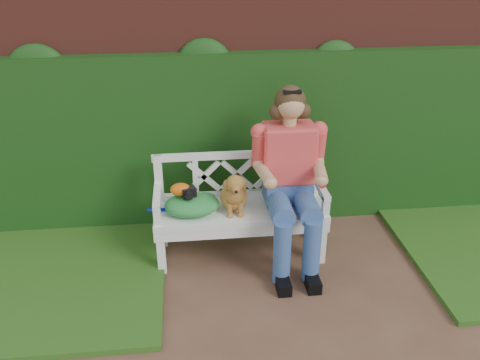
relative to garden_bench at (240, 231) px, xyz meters
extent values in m
plane|color=#523425|center=(0.42, -1.05, -0.24)|extent=(60.00, 60.00, 0.00)
cube|color=brown|center=(0.42, 0.85, 0.86)|extent=(10.00, 0.30, 2.20)
cube|color=#13410E|center=(0.42, 0.63, 0.61)|extent=(10.00, 0.18, 1.70)
cube|color=#16370D|center=(-1.98, -0.15, -0.21)|extent=(2.60, 2.00, 0.05)
cube|color=black|center=(-0.44, -0.04, 0.44)|extent=(0.14, 0.13, 0.08)
ellipsoid|color=#C8570D|center=(-0.51, -0.02, 0.46)|extent=(0.21, 0.18, 0.11)
camera|label=1|loc=(-0.43, -3.87, 2.43)|focal=38.00mm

